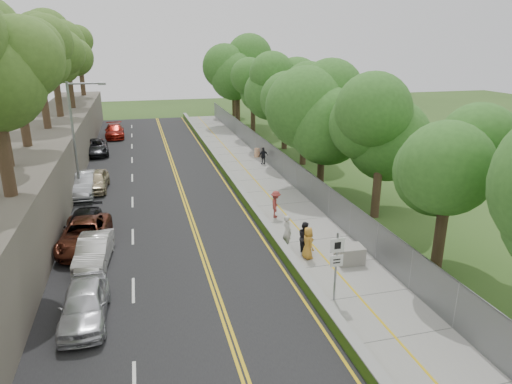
# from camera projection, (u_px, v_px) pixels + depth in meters

# --- Properties ---
(ground) EXTENTS (140.00, 140.00, 0.00)m
(ground) POSITION_uv_depth(u_px,v_px,m) (288.00, 271.00, 21.88)
(ground) COLOR #33511E
(ground) RESTS_ON ground
(road) EXTENTS (11.20, 66.00, 0.04)m
(road) POSITION_uv_depth(u_px,v_px,m) (157.00, 187.00, 34.36)
(road) COLOR black
(road) RESTS_ON ground
(sidewalk) EXTENTS (4.20, 66.00, 0.05)m
(sidewalk) POSITION_uv_depth(u_px,v_px,m) (259.00, 180.00, 36.26)
(sidewalk) COLOR gray
(sidewalk) RESTS_ON ground
(jersey_barrier) EXTENTS (0.42, 66.00, 0.60)m
(jersey_barrier) POSITION_uv_depth(u_px,v_px,m) (230.00, 178.00, 35.62)
(jersey_barrier) COLOR #6AD51B
(jersey_barrier) RESTS_ON ground
(rock_embankment) EXTENTS (5.00, 66.00, 4.00)m
(rock_embankment) POSITION_uv_depth(u_px,v_px,m) (37.00, 169.00, 31.79)
(rock_embankment) COLOR #595147
(rock_embankment) RESTS_ON ground
(chainlink_fence) EXTENTS (0.04, 66.00, 2.00)m
(chainlink_fence) POSITION_uv_depth(u_px,v_px,m) (284.00, 166.00, 36.46)
(chainlink_fence) COLOR slate
(chainlink_fence) RESTS_ON ground
(trees_embankment) EXTENTS (6.40, 66.00, 13.00)m
(trees_embankment) POSITION_uv_depth(u_px,v_px,m) (25.00, 41.00, 29.24)
(trees_embankment) COLOR #507B2B
(trees_embankment) RESTS_ON rock_embankment
(trees_fenceside) EXTENTS (7.00, 66.00, 14.00)m
(trees_fenceside) POSITION_uv_depth(u_px,v_px,m) (315.00, 89.00, 35.13)
(trees_fenceside) COLOR #3C7A2A
(trees_fenceside) RESTS_ON ground
(streetlight) EXTENTS (2.52, 0.22, 8.00)m
(streetlight) POSITION_uv_depth(u_px,v_px,m) (77.00, 132.00, 30.77)
(streetlight) COLOR gray
(streetlight) RESTS_ON ground
(signpost) EXTENTS (0.62, 0.09, 3.10)m
(signpost) POSITION_uv_depth(u_px,v_px,m) (336.00, 259.00, 18.75)
(signpost) COLOR gray
(signpost) RESTS_ON sidewalk
(construction_barrel) EXTENTS (0.51, 0.51, 0.83)m
(construction_barrel) POSITION_uv_depth(u_px,v_px,m) (257.00, 153.00, 43.15)
(construction_barrel) COLOR orange
(construction_barrel) RESTS_ON sidewalk
(concrete_block) EXTENTS (1.34, 1.03, 0.87)m
(concrete_block) POSITION_uv_depth(u_px,v_px,m) (350.00, 254.00, 22.50)
(concrete_block) COLOR gray
(concrete_block) RESTS_ON sidewalk
(car_0) EXTENTS (1.79, 4.32, 1.46)m
(car_0) POSITION_uv_depth(u_px,v_px,m) (84.00, 304.00, 17.75)
(car_0) COLOR silver
(car_0) RESTS_ON road
(car_1) EXTENTS (1.83, 4.22, 1.35)m
(car_1) POSITION_uv_depth(u_px,v_px,m) (94.00, 250.00, 22.42)
(car_1) COLOR silver
(car_1) RESTS_ON road
(car_2) EXTENTS (2.71, 5.32, 1.44)m
(car_2) POSITION_uv_depth(u_px,v_px,m) (85.00, 234.00, 24.17)
(car_2) COLOR #5B2719
(car_2) RESTS_ON road
(car_3) EXTENTS (2.11, 4.82, 1.38)m
(car_3) POSITION_uv_depth(u_px,v_px,m) (84.00, 227.00, 25.23)
(car_3) COLOR black
(car_3) RESTS_ON road
(car_4) EXTENTS (1.93, 4.35, 1.46)m
(car_4) POSITION_uv_depth(u_px,v_px,m) (95.00, 181.00, 33.47)
(car_4) COLOR tan
(car_4) RESTS_ON road
(car_5) EXTENTS (1.69, 4.85, 1.60)m
(car_5) POSITION_uv_depth(u_px,v_px,m) (82.00, 184.00, 32.43)
(car_5) COLOR #ADB0B4
(car_5) RESTS_ON road
(car_6) EXTENTS (2.79, 5.34, 1.44)m
(car_6) POSITION_uv_depth(u_px,v_px,m) (95.00, 147.00, 44.05)
(car_6) COLOR black
(car_6) RESTS_ON road
(car_7) EXTENTS (2.23, 5.14, 1.47)m
(car_7) POSITION_uv_depth(u_px,v_px,m) (114.00, 131.00, 51.80)
(car_7) COLOR maroon
(car_7) RESTS_ON road
(car_8) EXTENTS (1.60, 3.93, 1.34)m
(car_8) POSITION_uv_depth(u_px,v_px,m) (115.00, 129.00, 53.39)
(car_8) COLOR #B8B9BD
(car_8) RESTS_ON road
(painter_0) EXTENTS (0.63, 0.88, 1.67)m
(painter_0) POSITION_uv_depth(u_px,v_px,m) (308.00, 243.00, 22.85)
(painter_0) COLOR gold
(painter_0) RESTS_ON sidewalk
(painter_1) EXTENTS (0.57, 0.74, 1.82)m
(painter_1) POSITION_uv_depth(u_px,v_px,m) (287.00, 232.00, 24.01)
(painter_1) COLOR silver
(painter_1) RESTS_ON sidewalk
(painter_2) EXTENTS (0.65, 0.83, 1.69)m
(painter_2) POSITION_uv_depth(u_px,v_px,m) (305.00, 237.00, 23.47)
(painter_2) COLOR black
(painter_2) RESTS_ON sidewalk
(painter_3) EXTENTS (0.97, 1.25, 1.71)m
(painter_3) POSITION_uv_depth(u_px,v_px,m) (276.00, 204.00, 28.19)
(painter_3) COLOR #95342F
(painter_3) RESTS_ON sidewalk
(person_far) EXTENTS (0.94, 0.50, 1.53)m
(person_far) POSITION_uv_depth(u_px,v_px,m) (263.00, 156.00, 40.46)
(person_far) COLOR black
(person_far) RESTS_ON sidewalk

